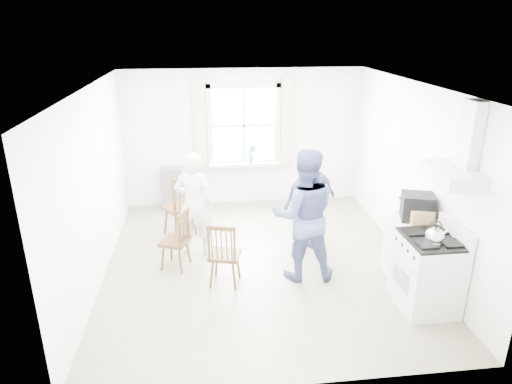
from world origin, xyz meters
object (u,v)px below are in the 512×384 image
at_px(windsor_chair_b, 223,249).
at_px(low_cabinet, 408,248).
at_px(gas_stove, 427,272).
at_px(person_right, 310,201).
at_px(stereo_stack, 417,207).
at_px(windsor_chair_a, 182,200).
at_px(person_left, 194,204).
at_px(person_mid, 304,215).
at_px(windsor_chair_c, 180,234).

bearing_deg(windsor_chair_b, low_cabinet, -0.98).
xyz_separation_m(gas_stove, person_right, (-1.11, 1.68, 0.33)).
distance_m(low_cabinet, stereo_stack, 0.63).
relative_size(windsor_chair_a, person_right, 0.66).
relative_size(gas_stove, person_left, 0.69).
height_order(gas_stove, low_cabinet, gas_stove).
bearing_deg(person_mid, stereo_stack, 175.22).
bearing_deg(person_left, windsor_chair_b, 122.57).
xyz_separation_m(low_cabinet, person_mid, (-1.44, 0.20, 0.48)).
height_order(person_left, person_mid, person_mid).
distance_m(stereo_stack, person_mid, 1.50).
relative_size(stereo_stack, person_mid, 0.26).
height_order(low_cabinet, windsor_chair_c, low_cabinet).
bearing_deg(windsor_chair_b, person_mid, 8.20).
bearing_deg(stereo_stack, low_cabinet, 135.34).
height_order(stereo_stack, windsor_chair_b, stereo_stack).
distance_m(gas_stove, windsor_chair_a, 3.88).
bearing_deg(gas_stove, windsor_chair_a, 142.22).
relative_size(windsor_chair_a, windsor_chair_c, 1.20).
distance_m(low_cabinet, windsor_chair_b, 2.56).
xyz_separation_m(windsor_chair_b, windsor_chair_c, (-0.58, 0.59, -0.03)).
height_order(windsor_chair_a, person_mid, person_mid).
distance_m(windsor_chair_a, windsor_chair_c, 1.05).
height_order(windsor_chair_a, person_left, person_left).
bearing_deg(low_cabinet, stereo_stack, -44.66).
height_order(gas_stove, windsor_chair_a, gas_stove).
height_order(low_cabinet, person_mid, person_mid).
relative_size(windsor_chair_a, windsor_chair_b, 1.15).
bearing_deg(gas_stove, low_cabinet, 84.32).
height_order(windsor_chair_a, windsor_chair_b, windsor_chair_a).
xyz_separation_m(windsor_chair_c, person_left, (0.20, 0.45, 0.26)).
height_order(stereo_stack, person_left, person_left).
bearing_deg(person_mid, windsor_chair_c, -9.90).
bearing_deg(low_cabinet, person_right, 140.26).
bearing_deg(gas_stove, windsor_chair_b, 163.36).
height_order(windsor_chair_b, person_mid, person_mid).
bearing_deg(person_right, person_mid, 44.92).
bearing_deg(windsor_chair_c, person_mid, -14.23).
relative_size(gas_stove, windsor_chair_a, 1.04).
height_order(stereo_stack, person_right, person_right).
distance_m(windsor_chair_a, person_right, 2.08).
xyz_separation_m(windsor_chair_b, person_left, (-0.37, 1.04, 0.24)).
xyz_separation_m(windsor_chair_b, person_mid, (1.11, 0.16, 0.35)).
bearing_deg(person_left, person_right, -170.54).
relative_size(low_cabinet, windsor_chair_c, 1.00).
relative_size(gas_stove, low_cabinet, 1.24).
bearing_deg(person_left, gas_stove, 160.95).
bearing_deg(person_left, person_mid, 162.23).
bearing_deg(stereo_stack, person_mid, 170.90).
height_order(person_left, person_right, person_right).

